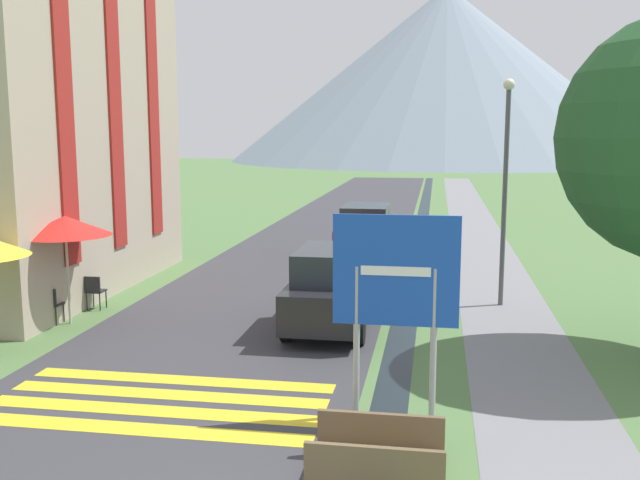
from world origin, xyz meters
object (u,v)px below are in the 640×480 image
object	(u,v)px
parked_car_far	(366,231)
cafe_chair_middle	(50,302)
person_seated_near	(23,299)
cafe_chair_far_right	(76,288)
parked_car_near	(331,288)
cafe_chair_far_left	(95,289)
hotel_building	(15,91)
streetlamp	(506,175)
cafe_umbrella_middle_red	(65,226)
road_sign	(396,288)
footbridge	(377,461)

from	to	relation	value
parked_car_far	cafe_chair_middle	bearing A→B (deg)	-122.07
cafe_chair_middle	person_seated_near	bearing A→B (deg)	-115.70
person_seated_near	parked_car_far	bearing A→B (deg)	58.11
person_seated_near	cafe_chair_far_right	bearing A→B (deg)	85.23
parked_car_near	cafe_chair_far_left	size ratio (longest dim) A/B	4.78
hotel_building	streetlamp	xyz separation A→B (m)	(12.92, 0.14, -2.13)
parked_car_near	cafe_umbrella_middle_red	xyz separation A→B (m)	(-5.94, -0.66, 1.35)
hotel_building	cafe_umbrella_middle_red	world-z (taller)	hotel_building
road_sign	cafe_chair_far_right	size ratio (longest dim) A/B	3.71
road_sign	cafe_chair_far_left	bearing A→B (deg)	144.16
parked_car_far	parked_car_near	bearing A→B (deg)	-89.21
hotel_building	cafe_chair_middle	size ratio (longest dim) A/B	11.77
footbridge	cafe_umbrella_middle_red	bearing A→B (deg)	140.78
road_sign	cafe_umbrella_middle_red	bearing A→B (deg)	150.89
cafe_umbrella_middle_red	person_seated_near	distance (m)	1.84
parked_car_far	cafe_chair_far_left	size ratio (longest dim) A/B	4.88
cafe_chair_far_left	hotel_building	bearing A→B (deg)	162.37
hotel_building	cafe_umbrella_middle_red	size ratio (longest dim) A/B	4.03
parked_car_near	footbridge	bearing A→B (deg)	-76.79
cafe_chair_far_right	road_sign	bearing A→B (deg)	-56.32
road_sign	cafe_chair_far_left	distance (m)	9.58
road_sign	person_seated_near	xyz separation A→B (m)	(-8.33, 3.55, -1.35)
parked_car_far	streetlamp	bearing A→B (deg)	-57.50
cafe_chair_far_left	streetlamp	distance (m)	10.50
cafe_chair_middle	cafe_umbrella_middle_red	bearing A→B (deg)	21.38
footbridge	parked_car_near	xyz separation A→B (m)	(-1.60, 6.81, 0.68)
cafe_chair_far_right	footbridge	bearing A→B (deg)	-64.81
road_sign	parked_car_far	distance (m)	14.18
streetlamp	footbridge	bearing A→B (deg)	-103.69
parked_car_far	cafe_chair_far_right	size ratio (longest dim) A/B	4.88
road_sign	cafe_chair_middle	size ratio (longest dim) A/B	3.71
road_sign	cafe_umbrella_middle_red	size ratio (longest dim) A/B	1.27
footbridge	cafe_chair_middle	xyz separation A→B (m)	(-7.93, 6.02, 0.29)
cafe_chair_middle	cafe_chair_far_left	bearing A→B (deg)	78.87
hotel_building	streetlamp	distance (m)	13.10
parked_car_far	hotel_building	bearing A→B (deg)	-143.75
cafe_chair_middle	cafe_umbrella_middle_red	distance (m)	1.79
road_sign	streetlamp	distance (m)	8.07
hotel_building	parked_car_far	xyz separation A→B (m)	(8.87, 6.50, -4.52)
cafe_chair_far_left	streetlamp	world-z (taller)	streetlamp
person_seated_near	streetlamp	size ratio (longest dim) A/B	0.23
parked_car_far	cafe_chair_far_left	bearing A→B (deg)	-124.61
cafe_chair_far_right	cafe_chair_far_left	world-z (taller)	same
road_sign	cafe_chair_far_left	world-z (taller)	road_sign
footbridge	streetlamp	distance (m)	10.30
road_sign	cafe_chair_far_left	xyz separation A→B (m)	(-7.67, 5.54, -1.55)
parked_car_near	cafe_chair_far_right	world-z (taller)	parked_car_near
cafe_chair_middle	hotel_building	bearing A→B (deg)	130.96
parked_car_far	cafe_umbrella_middle_red	bearing A→B (deg)	-120.75
cafe_chair_far_left	streetlamp	bearing A→B (deg)	27.59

